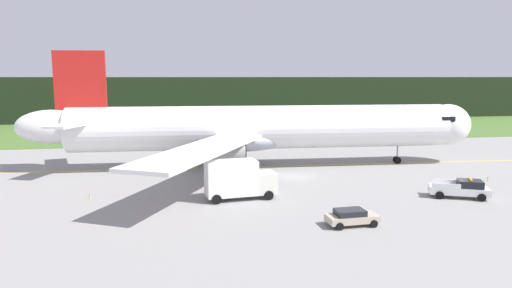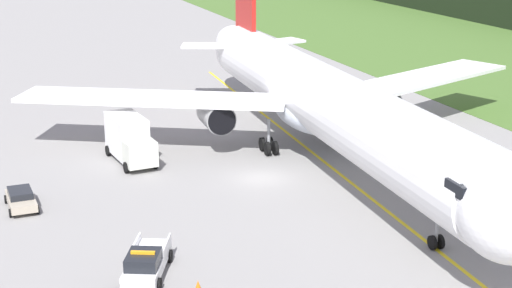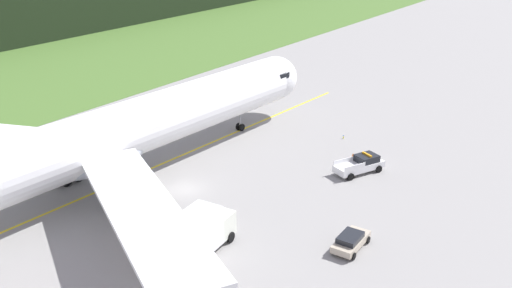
{
  "view_description": "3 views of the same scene",
  "coord_description": "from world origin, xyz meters",
  "views": [
    {
      "loc": [
        -13.38,
        -50.17,
        11.6
      ],
      "look_at": [
        -3.58,
        4.44,
        3.29
      ],
      "focal_mm": 31.55,
      "sensor_mm": 36.0,
      "label": 1
    },
    {
      "loc": [
        53.4,
        -20.23,
        20.0
      ],
      "look_at": [
        4.6,
        -2.11,
        4.3
      ],
      "focal_mm": 54.65,
      "sensor_mm": 36.0,
      "label": 2
    },
    {
      "loc": [
        -36.5,
        -35.02,
        25.27
      ],
      "look_at": [
        8.4,
        -2.51,
        2.61
      ],
      "focal_mm": 40.34,
      "sensor_mm": 36.0,
      "label": 3
    }
  ],
  "objects": [
    {
      "name": "airliner",
      "position": [
        -2.85,
        6.42,
        5.03
      ],
      "size": [
        58.84,
        48.59,
        14.73
      ],
      "color": "white",
      "rests_on": "ground"
    },
    {
      "name": "taxiway_centerline_main",
      "position": [
        -2.32,
        6.39,
        0.0
      ],
      "size": [
        77.31,
        4.33,
        0.01
      ],
      "primitive_type": "cube",
      "rotation": [
        0.0,
        0.0,
        -0.05
      ],
      "color": "yellow",
      "rests_on": "ground"
    },
    {
      "name": "catering_truck",
      "position": [
        -7.68,
        -8.65,
        1.95
      ],
      "size": [
        6.95,
        3.3,
        3.91
      ],
      "color": "silver",
      "rests_on": "ground"
    },
    {
      "name": "staff_car",
      "position": [
        0.05,
        -17.92,
        0.7
      ],
      "size": [
        4.14,
        2.14,
        1.3
      ],
      "color": "#B2A58F",
      "rests_on": "ground"
    },
    {
      "name": "distant_tree_line",
      "position": [
        0.0,
        70.49,
        5.76
      ],
      "size": [
        288.0,
        5.31,
        11.53
      ],
      "primitive_type": "cube",
      "color": "black",
      "rests_on": "ground"
    },
    {
      "name": "ground",
      "position": [
        0.0,
        0.0,
        0.0
      ],
      "size": [
        320.0,
        320.0,
        0.0
      ],
      "primitive_type": "plane",
      "color": "gray"
    },
    {
      "name": "apron_cone",
      "position": [
        16.34,
        -9.84,
        0.33
      ],
      "size": [
        0.54,
        0.54,
        0.68
      ],
      "color": "black",
      "rests_on": "ground"
    },
    {
      "name": "taxiway_edge_light_west",
      "position": [
        -21.69,
        -6.2,
        0.22
      ],
      "size": [
        0.12,
        0.12,
        0.41
      ],
      "color": "yellow",
      "rests_on": "ground"
    },
    {
      "name": "taxiway_edge_light_east",
      "position": [
        21.02,
        -6.2,
        0.24
      ],
      "size": [
        0.12,
        0.12,
        0.45
      ],
      "color": "yellow",
      "rests_on": "ground"
    },
    {
      "name": "grass_verge",
      "position": [
        0.0,
        47.72,
        0.02
      ],
      "size": [
        320.0,
        41.74,
        0.04
      ],
      "primitive_type": "cube",
      "color": "#466A2B",
      "rests_on": "ground"
    },
    {
      "name": "ops_pickup_truck",
      "position": [
        13.62,
        -12.07,
        0.9
      ],
      "size": [
        5.74,
        3.95,
        1.94
      ],
      "color": "white",
      "rests_on": "ground"
    }
  ]
}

